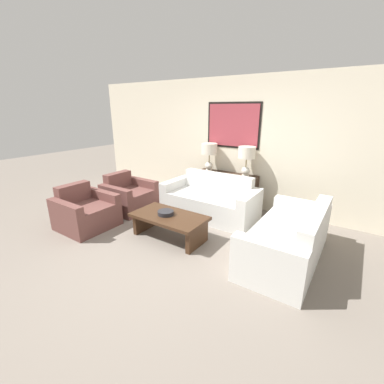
{
  "coord_description": "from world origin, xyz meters",
  "views": [
    {
      "loc": [
        2.35,
        -2.53,
        2.05
      ],
      "look_at": [
        -0.03,
        0.98,
        0.65
      ],
      "focal_mm": 24.0,
      "sensor_mm": 36.0,
      "label": 1
    }
  ],
  "objects": [
    {
      "name": "decorative_bowl",
      "position": [
        -0.15,
        0.4,
        0.43
      ],
      "size": [
        0.26,
        0.26,
        0.06
      ],
      "color": "#232328",
      "rests_on": "coffee_table"
    },
    {
      "name": "couch_by_side",
      "position": [
        1.68,
        0.85,
        0.29
      ],
      "size": [
        0.85,
        1.83,
        0.8
      ],
      "color": "silver",
      "rests_on": "ground_plane"
    },
    {
      "name": "coffee_table",
      "position": [
        -0.09,
        0.41,
        0.3
      ],
      "size": [
        1.21,
        0.66,
        0.4
      ],
      "color": "#3D2616",
      "rests_on": "ground_plane"
    },
    {
      "name": "table_lamp_left",
      "position": [
        -0.43,
        2.23,
        1.14
      ],
      "size": [
        0.34,
        0.34,
        0.6
      ],
      "color": "silver",
      "rests_on": "console_table"
    },
    {
      "name": "console_table",
      "position": [
        0.0,
        2.23,
        0.36
      ],
      "size": [
        1.32,
        0.38,
        0.73
      ],
      "color": "#332319",
      "rests_on": "ground_plane"
    },
    {
      "name": "couch_by_back_wall",
      "position": [
        0.0,
        1.58,
        0.29
      ],
      "size": [
        1.83,
        0.85,
        0.8
      ],
      "color": "silver",
      "rests_on": "ground_plane"
    },
    {
      "name": "armchair_near_back_wall",
      "position": [
        -1.59,
        0.93,
        0.27
      ],
      "size": [
        0.85,
        0.89,
        0.75
      ],
      "color": "brown",
      "rests_on": "ground_plane"
    },
    {
      "name": "back_wall",
      "position": [
        0.0,
        2.5,
        1.33
      ],
      "size": [
        7.58,
        0.12,
        2.65
      ],
      "color": "beige",
      "rests_on": "ground_plane"
    },
    {
      "name": "ground_plane",
      "position": [
        0.0,
        0.0,
        0.0
      ],
      "size": [
        20.0,
        20.0,
        0.0
      ],
      "primitive_type": "plane",
      "color": "slate"
    },
    {
      "name": "armchair_near_camera",
      "position": [
        -1.59,
        -0.1,
        0.27
      ],
      "size": [
        0.85,
        0.89,
        0.75
      ],
      "color": "brown",
      "rests_on": "ground_plane"
    },
    {
      "name": "table_lamp_right",
      "position": [
        0.43,
        2.23,
        1.14
      ],
      "size": [
        0.34,
        0.34,
        0.6
      ],
      "color": "silver",
      "rests_on": "console_table"
    }
  ]
}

